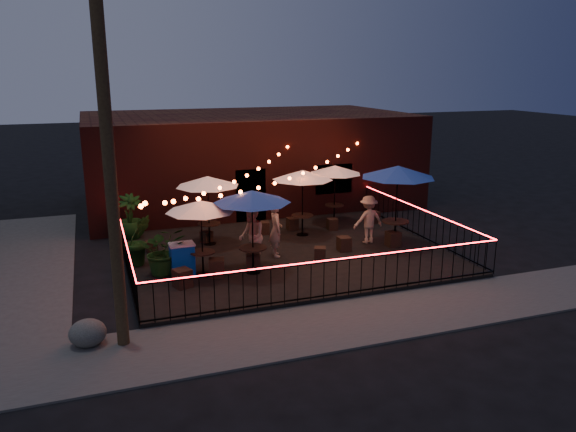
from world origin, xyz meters
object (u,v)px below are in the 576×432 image
at_px(cafe_table_1, 208,182).
at_px(cafe_table_5, 335,170).
at_px(cafe_table_4, 398,173).
at_px(cafe_table_2, 252,198).
at_px(cooler, 182,259).
at_px(cafe_table_0, 201,207).
at_px(boulder, 88,333).
at_px(cafe_table_3, 303,176).
at_px(utility_pole, 109,166).

bearing_deg(cafe_table_1, cafe_table_5, 12.73).
relative_size(cafe_table_4, cafe_table_5, 1.22).
relative_size(cafe_table_2, cooler, 2.97).
distance_m(cafe_table_0, boulder, 4.90).
height_order(cafe_table_1, boulder, cafe_table_1).
bearing_deg(cafe_table_5, boulder, -141.65).
distance_m(cafe_table_3, cafe_table_5, 2.16).
distance_m(cafe_table_4, cafe_table_5, 3.49).
bearing_deg(cafe_table_4, cafe_table_2, -169.97).
bearing_deg(cafe_table_4, cafe_table_3, 139.01).
height_order(cafe_table_2, cooler, cafe_table_2).
bearing_deg(cafe_table_5, cafe_table_4, -78.13).
bearing_deg(utility_pole, cafe_table_3, 43.13).
height_order(utility_pole, cafe_table_4, utility_pole).
bearing_deg(cafe_table_4, cafe_table_1, 159.20).
relative_size(utility_pole, cafe_table_4, 2.95).
bearing_deg(cafe_table_3, utility_pole, -136.87).
height_order(cafe_table_0, cafe_table_5, cafe_table_5).
distance_m(cafe_table_1, cafe_table_2, 3.21).
xyz_separation_m(cafe_table_0, cafe_table_4, (6.64, 0.59, 0.48)).
distance_m(cafe_table_1, cafe_table_3, 3.35).
bearing_deg(cafe_table_2, cooler, 165.19).
bearing_deg(cooler, cafe_table_4, 1.37).
height_order(cafe_table_2, cafe_table_4, cafe_table_4).
xyz_separation_m(cafe_table_0, cafe_table_5, (5.93, 3.97, 0.03)).
xyz_separation_m(utility_pole, boulder, (-0.73, 0.18, -3.67)).
distance_m(cafe_table_2, cafe_table_3, 4.13).
bearing_deg(cafe_table_1, cafe_table_0, -105.62).
xyz_separation_m(cafe_table_5, boulder, (-9.12, -7.21, -1.85)).
relative_size(utility_pole, boulder, 9.42).
xyz_separation_m(utility_pole, cafe_table_5, (8.39, 7.40, -1.82)).
relative_size(cafe_table_5, boulder, 2.62).
relative_size(cafe_table_0, cafe_table_4, 0.81).
bearing_deg(cafe_table_5, cafe_table_2, -136.36).
relative_size(utility_pole, cafe_table_3, 2.95).
height_order(cafe_table_1, cafe_table_3, cafe_table_3).
bearing_deg(boulder, cafe_table_0, 45.45).
height_order(utility_pole, boulder, utility_pole).
bearing_deg(cafe_table_3, cafe_table_2, -131.40).
xyz_separation_m(cafe_table_3, boulder, (-7.33, -6.00, -1.97)).
height_order(cafe_table_2, cafe_table_5, cafe_table_2).
bearing_deg(cafe_table_2, cafe_table_0, 166.48).
bearing_deg(cafe_table_0, cafe_table_3, 33.69).
xyz_separation_m(utility_pole, cafe_table_1, (3.25, 6.24, -1.72)).
relative_size(cafe_table_0, cooler, 2.34).
height_order(utility_pole, cooler, utility_pole).
distance_m(utility_pole, boulder, 3.75).
relative_size(utility_pole, cafe_table_0, 3.65).
distance_m(cooler, boulder, 4.33).
bearing_deg(cafe_table_2, cafe_table_1, 101.17).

